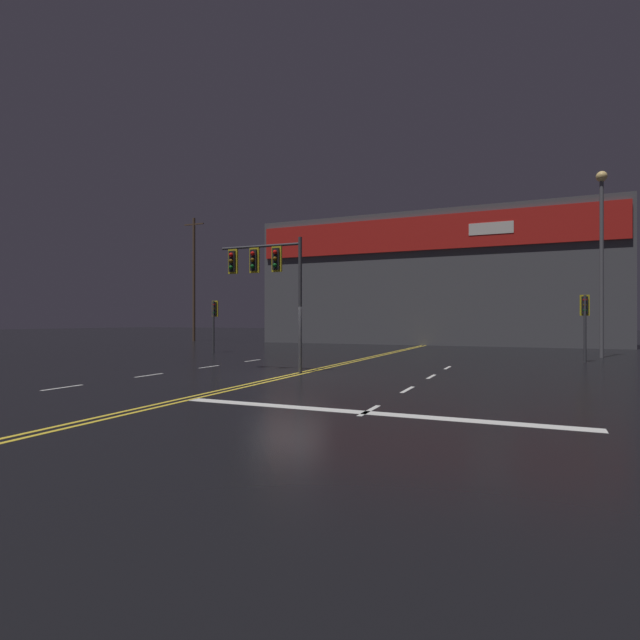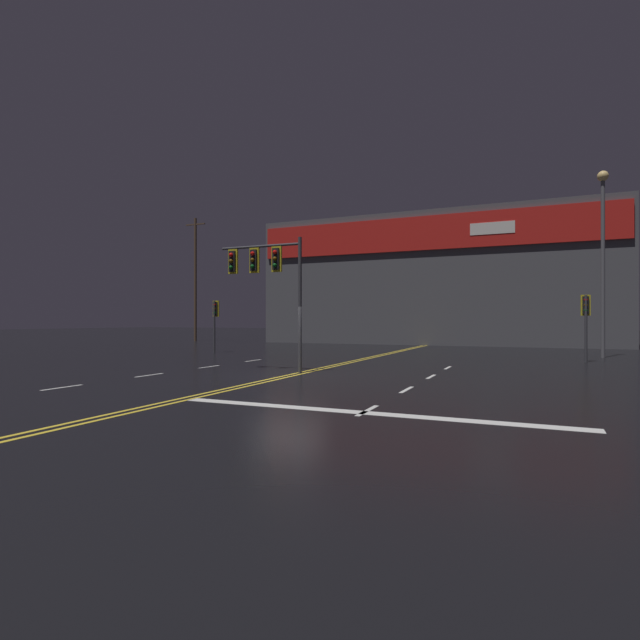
{
  "view_description": "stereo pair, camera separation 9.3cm",
  "coord_description": "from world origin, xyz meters",
  "px_view_note": "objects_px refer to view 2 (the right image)",
  "views": [
    {
      "loc": [
        8.04,
        -15.88,
        1.98
      ],
      "look_at": [
        0.0,
        2.83,
        2.0
      ],
      "focal_mm": 28.0,
      "sensor_mm": 36.0,
      "label": 1
    },
    {
      "loc": [
        8.12,
        -15.84,
        1.98
      ],
      "look_at": [
        0.0,
        2.83,
        2.0
      ],
      "focal_mm": 28.0,
      "sensor_mm": 36.0,
      "label": 2
    }
  ],
  "objects_px": {
    "traffic_signal_corner_northeast": "(586,313)",
    "streetlight_near_right": "(603,239)",
    "traffic_signal_median": "(265,269)",
    "traffic_signal_corner_northwest": "(215,315)"
  },
  "relations": [
    {
      "from": "traffic_signal_corner_northeast",
      "to": "streetlight_near_right",
      "type": "bearing_deg",
      "value": 72.96
    },
    {
      "from": "traffic_signal_median",
      "to": "traffic_signal_corner_northeast",
      "type": "relative_size",
      "value": 1.61
    },
    {
      "from": "traffic_signal_corner_northeast",
      "to": "traffic_signal_corner_northwest",
      "type": "bearing_deg",
      "value": -177.23
    },
    {
      "from": "traffic_signal_corner_northwest",
      "to": "traffic_signal_corner_northeast",
      "type": "height_order",
      "value": "traffic_signal_corner_northwest"
    },
    {
      "from": "traffic_signal_median",
      "to": "streetlight_near_right",
      "type": "bearing_deg",
      "value": 45.54
    },
    {
      "from": "traffic_signal_median",
      "to": "streetlight_near_right",
      "type": "xyz_separation_m",
      "value": [
        13.0,
        13.25,
        2.3
      ]
    },
    {
      "from": "traffic_signal_median",
      "to": "streetlight_near_right",
      "type": "relative_size",
      "value": 0.52
    },
    {
      "from": "streetlight_near_right",
      "to": "traffic_signal_median",
      "type": "bearing_deg",
      "value": -134.46
    },
    {
      "from": "streetlight_near_right",
      "to": "traffic_signal_corner_northwest",
      "type": "bearing_deg",
      "value": -168.01
    },
    {
      "from": "traffic_signal_corner_northeast",
      "to": "streetlight_near_right",
      "type": "xyz_separation_m",
      "value": [
        1.1,
        3.58,
        3.95
      ]
    }
  ]
}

